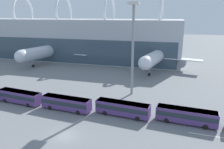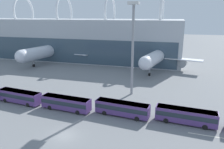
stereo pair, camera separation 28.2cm
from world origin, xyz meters
name	(u,v)px [view 1 (the left image)]	position (x,y,z in m)	size (l,w,h in m)	color
ground_plane	(66,136)	(0.00, 0.00, 0.00)	(440.00, 440.00, 0.00)	slate
terminal_building	(26,37)	(-56.85, 66.07, 9.61)	(154.20, 25.86, 29.70)	#B2B7BC
airliner_at_gate_near	(53,50)	(-35.35, 56.29, 5.26)	(36.31, 39.64, 15.85)	silver
airliner_at_gate_far	(159,56)	(11.69, 54.64, 5.31)	(32.30, 35.40, 13.45)	silver
shuttle_bus_1	(19,96)	(-17.73, 10.44, 1.79)	(11.76, 3.77, 3.03)	#56387A
shuttle_bus_2	(66,103)	(-4.97, 9.88, 1.79)	(11.72, 3.46, 3.03)	#56387A
shuttle_bus_3	(123,108)	(7.80, 10.63, 1.79)	(11.75, 3.71, 3.03)	#56387A
shuttle_bus_4	(186,115)	(20.56, 10.76, 1.79)	(11.73, 3.52, 3.03)	#56387A
floodlight_mast	(133,36)	(7.11, 24.16, 15.58)	(2.70, 2.70, 23.77)	gray
lane_stripe_1	(219,137)	(26.03, 7.05, 0.00)	(10.06, 0.25, 0.01)	silver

